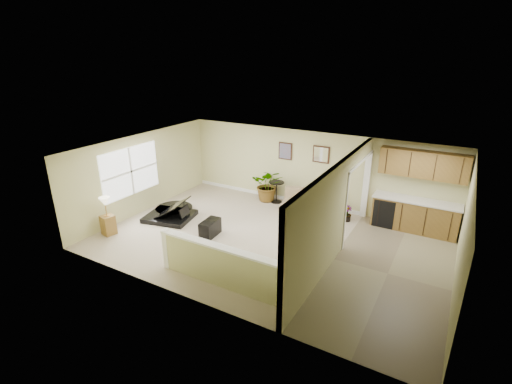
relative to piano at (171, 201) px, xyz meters
The scene contains 20 objects.
floor 3.43m from the piano, ahead, with size 9.00×9.00×0.00m, color tan.
back_wall 4.61m from the piano, 41.94° to the left, with size 9.00×0.04×2.50m, color #CCCA8B.
front_wall 4.55m from the piano, 41.10° to the right, with size 9.00×0.04×2.50m, color #CCCA8B.
left_wall 1.32m from the piano, behind, with size 0.04×6.00×2.50m, color #CCCA8B.
right_wall 7.92m from the piano, ahead, with size 0.04×6.00×2.50m, color #CCCA8B.
ceiling 3.91m from the piano, ahead, with size 9.00×6.00×0.04m, color white.
kitchen_vinyl 6.56m from the piano, ahead, with size 2.70×6.00×0.01m, color gray.
interior_partition 5.24m from the piano, ahead, with size 0.18×5.99×2.50m.
pony_half_wall 4.13m from the piano, 33.07° to the right, with size 3.42×0.22×1.00m.
left_window 1.49m from the piano, 157.44° to the right, with size 0.05×2.15×1.45m, color white.
wall_art_left 4.06m from the piano, 51.04° to the left, with size 0.48×0.04×0.58m.
wall_mirror 4.93m from the piano, 39.27° to the left, with size 0.55×0.04×0.55m.
kitchen_cabinets 7.15m from the piano, 22.88° to the left, with size 2.36×0.65×2.33m.
piano is the anchor object (origin of this frame).
piano_bench 1.88m from the piano, 13.44° to the right, with size 0.35×0.68×0.45m, color black.
loveseat 4.37m from the piano, 33.36° to the left, with size 1.92×1.38×0.96m.
accent_table 3.54m from the piano, 49.49° to the left, with size 0.51×0.51×0.74m.
palm_plant 3.34m from the piano, 53.74° to the left, with size 1.27×1.18×1.16m.
small_plant 5.42m from the piano, 26.62° to the left, with size 0.34×0.34×0.48m.
lamp_stand 1.92m from the piano, 113.06° to the right, with size 0.38×0.38×1.11m.
Camera 1 is at (4.13, -7.94, 4.84)m, focal length 26.00 mm.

